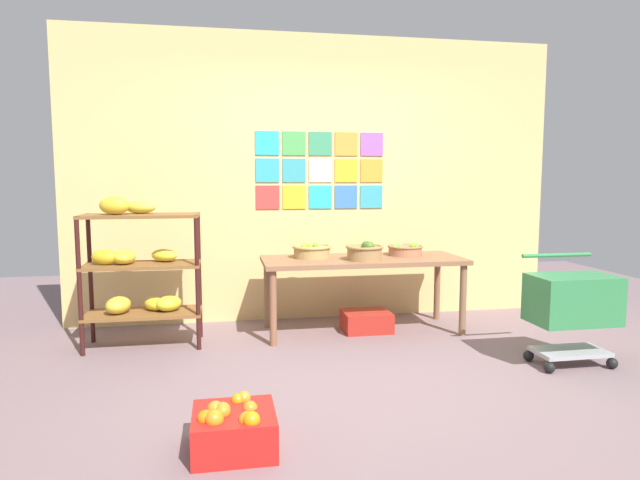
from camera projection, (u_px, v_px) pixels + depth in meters
name	position (u px, v px, depth m)	size (l,w,h in m)	color
ground	(364.00, 381.00, 3.69)	(9.54, 9.54, 0.00)	slate
back_wall_with_art	(317.00, 179.00, 5.30)	(4.76, 0.07, 2.74)	#E5C175
banana_shelf_unit	(139.00, 265.00, 4.42)	(0.92, 0.42, 1.23)	#3A1614
display_table	(363.00, 266.00, 4.86)	(1.78, 0.70, 0.67)	brown
fruit_basket_centre	(365.00, 251.00, 4.70)	(0.32, 0.32, 0.17)	#9D7447
fruit_basket_right	(405.00, 249.00, 5.01)	(0.32, 0.32, 0.12)	#A76C4D
fruit_basket_left	(312.00, 251.00, 4.86)	(0.35, 0.35, 0.13)	tan
produce_crate_under_table	(366.00, 321.00, 4.93)	(0.43, 0.35, 0.18)	#AD261D
orange_crate_foreground	(234.00, 428.00, 2.74)	(0.41, 0.39, 0.26)	red
shopping_cart	(572.00, 303.00, 3.98)	(0.60, 0.41, 0.80)	black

